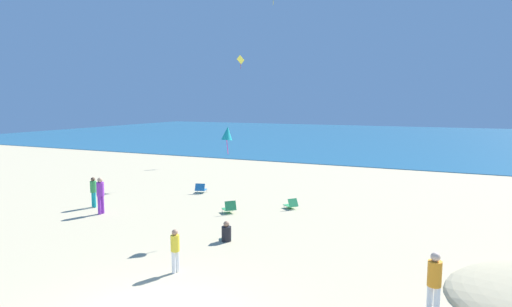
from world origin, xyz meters
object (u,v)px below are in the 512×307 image
object	(u,v)px
beach_chair_mid_beach	(291,204)
beach_chair_near_camera	(201,189)
kite_yellow	(241,60)
person_3	(434,281)
kite_teal	(227,133)
beach_chair_far_left	(229,208)
person_4	(175,248)
person_2	(93,190)
person_1	(100,193)
person_0	(226,233)

from	to	relation	value
beach_chair_mid_beach	beach_chair_near_camera	world-z (taller)	beach_chair_near_camera
kite_yellow	person_3	bearing A→B (deg)	-54.56
beach_chair_mid_beach	kite_yellow	bearing A→B (deg)	-17.72
kite_teal	beach_chair_mid_beach	bearing A→B (deg)	77.74
beach_chair_near_camera	kite_yellow	bearing A→B (deg)	1.82
kite_teal	beach_chair_far_left	bearing A→B (deg)	116.78
beach_chair_far_left	person_4	distance (m)	7.28
person_3	beach_chair_far_left	bearing A→B (deg)	-95.44
beach_chair_near_camera	kite_yellow	size ratio (longest dim) A/B	0.64
person_2	person_4	xyz separation A→B (m)	(8.58, -5.27, -0.09)
beach_chair_far_left	person_3	size ratio (longest dim) A/B	0.50
beach_chair_near_camera	person_2	distance (m)	5.99
beach_chair_near_camera	person_1	xyz separation A→B (m)	(-1.79, -5.95, 0.74)
person_0	person_4	bearing A→B (deg)	147.94
person_0	person_1	distance (m)	7.36
person_4	beach_chair_near_camera	bearing A→B (deg)	129.77
beach_chair_mid_beach	person_3	world-z (taller)	person_3
kite_teal	beach_chair_near_camera	bearing A→B (deg)	129.77
person_1	person_4	world-z (taller)	person_1
person_3	person_4	xyz separation A→B (m)	(-7.38, -0.19, -0.18)
person_2	kite_yellow	bearing A→B (deg)	-160.40
kite_yellow	beach_chair_far_left	bearing A→B (deg)	-65.14
person_1	kite_teal	distance (m)	7.43
person_3	kite_yellow	distance (m)	30.97
person_2	kite_teal	bearing A→B (deg)	99.08
person_0	beach_chair_mid_beach	bearing A→B (deg)	-38.41
person_2	kite_teal	world-z (taller)	kite_teal
beach_chair_mid_beach	person_2	bearing A→B (deg)	60.84
beach_chair_near_camera	person_4	bearing A→B (deg)	-167.70
person_0	kite_yellow	bearing A→B (deg)	-7.69
person_3	kite_teal	xyz separation A→B (m)	(-7.88, 4.18, 3.04)
person_4	kite_teal	world-z (taller)	kite_teal
kite_teal	person_3	bearing A→B (deg)	-27.95
person_2	person_4	distance (m)	10.07
person_0	kite_teal	distance (m)	3.88
beach_chair_mid_beach	person_4	world-z (taller)	person_4
person_3	kite_yellow	bearing A→B (deg)	-113.46
beach_chair_mid_beach	kite_teal	distance (m)	6.12
beach_chair_near_camera	person_1	bearing A→B (deg)	147.59
beach_chair_far_left	person_4	xyz separation A→B (m)	(1.84, -7.02, 0.51)
beach_chair_near_camera	person_1	distance (m)	6.25
beach_chair_near_camera	person_0	bearing A→B (deg)	-157.68
person_1	kite_yellow	size ratio (longest dim) A/B	1.41
beach_chair_far_left	person_4	bearing A→B (deg)	148.13
person_2	beach_chair_near_camera	bearing A→B (deg)	164.45
beach_chair_mid_beach	beach_chair_near_camera	size ratio (longest dim) A/B	1.05
beach_chair_far_left	kite_yellow	size ratio (longest dim) A/B	0.69
person_4	kite_yellow	xyz separation A→B (m)	(-9.97, 24.57, 8.14)
person_1	kite_yellow	distance (m)	21.80
beach_chair_far_left	person_3	distance (m)	11.50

